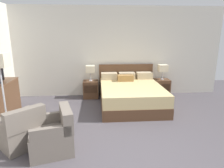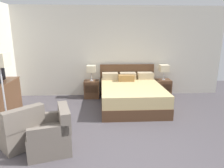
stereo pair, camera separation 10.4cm
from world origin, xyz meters
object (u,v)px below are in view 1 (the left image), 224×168
object	(u,v)px
nightstand_left	(91,89)
table_lamp_right	(163,68)
table_lamp_left	(90,69)
armchair_by_window	(21,131)
bed	(131,94)
nightstand_right	(162,88)
dresser	(1,100)
armchair_companion	(53,135)

from	to	relation	value
nightstand_left	table_lamp_right	size ratio (longest dim) A/B	1.14
nightstand_left	table_lamp_right	bearing A→B (deg)	0.04
table_lamp_left	armchair_by_window	distance (m)	2.97
bed	nightstand_left	bearing A→B (deg)	146.01
nightstand_right	armchair_by_window	xyz separation A→B (m)	(-3.41, -2.66, 0.01)
nightstand_right	armchair_by_window	distance (m)	4.33
bed	table_lamp_left	xyz separation A→B (m)	(-1.13, 0.76, 0.59)
nightstand_left	armchair_by_window	distance (m)	2.90
dresser	nightstand_right	bearing A→B (deg)	16.93
bed	nightstand_left	distance (m)	1.36
dresser	armchair_companion	bearing A→B (deg)	-45.31
bed	armchair_by_window	xyz separation A→B (m)	(-2.29, -1.90, -0.03)
table_lamp_left	table_lamp_right	xyz separation A→B (m)	(2.25, 0.00, 0.00)
nightstand_left	armchair_by_window	bearing A→B (deg)	-113.57
table_lamp_right	armchair_companion	size ratio (longest dim) A/B	0.56
armchair_by_window	nightstand_right	bearing A→B (deg)	37.95
nightstand_left	nightstand_right	bearing A→B (deg)	0.00
bed	nightstand_right	distance (m)	1.36
table_lamp_left	dresser	xyz separation A→B (m)	(-2.09, -1.32, -0.47)
nightstand_right	armchair_by_window	bearing A→B (deg)	-142.05
table_lamp_right	dresser	world-z (taller)	table_lamp_right
bed	table_lamp_right	world-z (taller)	table_lamp_right
table_lamp_right	nightstand_right	bearing A→B (deg)	-90.00
nightstand_left	nightstand_right	size ratio (longest dim) A/B	1.00
table_lamp_right	table_lamp_left	bearing A→B (deg)	180.00
table_lamp_left	armchair_companion	distance (m)	3.00
nightstand_left	table_lamp_left	distance (m)	0.63
table_lamp_left	dresser	world-z (taller)	table_lamp_left
bed	table_lamp_left	size ratio (longest dim) A/B	4.39
table_lamp_right	armchair_companion	xyz separation A→B (m)	(-2.81, -2.88, -0.62)
armchair_companion	bed	bearing A→B (deg)	51.54
bed	dresser	size ratio (longest dim) A/B	1.66
armchair_by_window	armchair_companion	xyz separation A→B (m)	(0.61, -0.21, 0.00)
table_lamp_left	table_lamp_right	bearing A→B (deg)	0.00
table_lamp_left	armchair_by_window	bearing A→B (deg)	-113.56
dresser	table_lamp_left	bearing A→B (deg)	32.32
nightstand_right	table_lamp_right	size ratio (longest dim) A/B	1.14
nightstand_left	armchair_by_window	size ratio (longest dim) A/B	0.56
table_lamp_right	armchair_by_window	size ratio (longest dim) A/B	0.49
nightstand_right	dresser	size ratio (longest dim) A/B	0.43
table_lamp_right	armchair_by_window	distance (m)	4.37
nightstand_right	armchair_by_window	size ratio (longest dim) A/B	0.56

